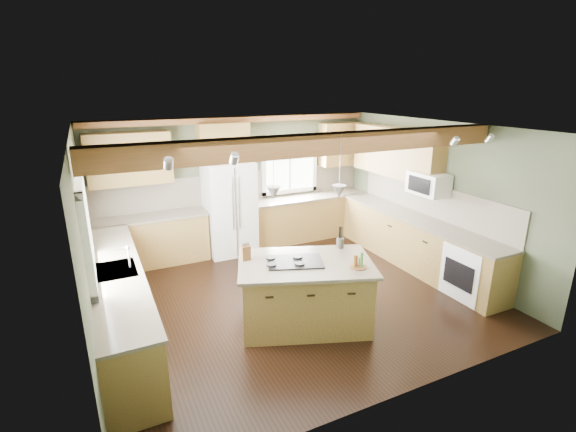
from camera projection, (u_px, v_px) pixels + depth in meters
name	position (u px, v px, depth m)	size (l,w,h in m)	color
floor	(292.00, 295.00, 6.59)	(5.60, 5.60, 0.00)	black
ceiling	(293.00, 128.00, 5.81)	(5.60, 5.60, 0.00)	silver
wall_back	(237.00, 182.00, 8.34)	(5.60, 5.60, 0.00)	#3D4631
wall_left	(85.00, 247.00, 5.04)	(5.00, 5.00, 0.00)	#3D4631
wall_right	(434.00, 196.00, 7.36)	(5.00, 5.00, 0.00)	#3D4631
ceiling_beam	(321.00, 144.00, 5.16)	(5.55, 0.26, 0.26)	brown
soffit_trim	(236.00, 120.00, 7.88)	(5.55, 0.20, 0.10)	brown
backsplash_back	(238.00, 187.00, 8.36)	(5.58, 0.03, 0.58)	brown
backsplash_right	(431.00, 200.00, 7.42)	(0.03, 3.70, 0.58)	brown
base_cab_back_left	(151.00, 241.00, 7.61)	(2.02, 0.60, 0.88)	brown
counter_back_left	(149.00, 217.00, 7.47)	(2.06, 0.64, 0.04)	#433B31
base_cab_back_right	(309.00, 218.00, 8.96)	(2.62, 0.60, 0.88)	brown
counter_back_right	(309.00, 197.00, 8.82)	(2.66, 0.64, 0.04)	#433B31
base_cab_left	(120.00, 303.00, 5.47)	(0.60, 3.70, 0.88)	brown
counter_left	(115.00, 271.00, 5.33)	(0.64, 3.74, 0.04)	#433B31
base_cab_right	(415.00, 243.00, 7.54)	(0.60, 3.70, 0.88)	brown
counter_right	(417.00, 219.00, 7.40)	(0.64, 3.74, 0.04)	#433B31
upper_cab_back_left	(129.00, 159.00, 7.17)	(1.40, 0.35, 0.90)	brown
upper_cab_over_fridge	(223.00, 142.00, 7.81)	(0.96, 0.35, 0.70)	brown
upper_cab_right	(396.00, 152.00, 7.86)	(0.35, 2.20, 0.90)	brown
upper_cab_back_corner	(340.00, 144.00, 8.95)	(0.90, 0.35, 0.90)	brown
window_left	(84.00, 226.00, 5.01)	(0.04, 1.60, 1.05)	white
window_back	(289.00, 166.00, 8.73)	(1.10, 0.04, 1.00)	white
sink	(115.00, 271.00, 5.33)	(0.50, 0.65, 0.03)	#262628
faucet	(129.00, 258.00, 5.36)	(0.02, 0.02, 0.28)	#B2B2B7
dishwasher	(132.00, 360.00, 4.36)	(0.60, 0.60, 0.84)	white
oven	(473.00, 271.00, 6.42)	(0.60, 0.72, 0.84)	white
microwave	(428.00, 184.00, 7.15)	(0.40, 0.70, 0.38)	white
pendant_left	(274.00, 193.00, 5.22)	(0.18, 0.18, 0.16)	#B2B2B7
pendant_right	(339.00, 191.00, 5.29)	(0.18, 0.18, 0.16)	#B2B2B7
refrigerator	(230.00, 208.00, 8.02)	(0.90, 0.74, 1.80)	silver
island	(305.00, 294.00, 5.69)	(1.67, 1.02, 0.88)	brown
island_top	(306.00, 263.00, 5.55)	(1.78, 1.13, 0.04)	#433B31
cooktop	(295.00, 262.00, 5.53)	(0.72, 0.48, 0.02)	black
knife_block	(246.00, 253.00, 5.59)	(0.12, 0.09, 0.20)	brown
utensil_crock	(340.00, 243.00, 6.01)	(0.11, 0.11, 0.15)	#423B35
bottle_tray	(358.00, 260.00, 5.35)	(0.22, 0.22, 0.20)	brown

